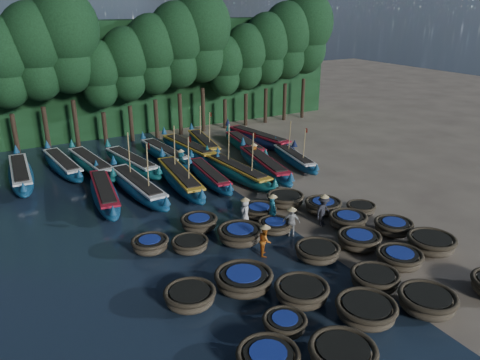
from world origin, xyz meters
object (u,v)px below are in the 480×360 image
coracle_3 (427,302)px  coracle_13 (359,240)px  coracle_7 (375,279)px  long_boat_12 (132,163)px  coracle_8 (399,258)px  long_boat_3 (137,186)px  coracle_16 (240,235)px  fisherman_0 (245,211)px  long_boat_5 (209,176)px  coracle_14 (393,227)px  long_boat_11 (91,164)px  fisherman_2 (265,239)px  coracle_5 (285,324)px  coracle_2 (366,310)px  long_boat_6 (238,172)px  coracle_23 (285,199)px  long_boat_7 (264,165)px  fisherman_3 (324,210)px  coracle_10 (190,297)px  coracle_19 (361,209)px  coracle_21 (199,223)px  long_boat_15 (204,143)px  long_boat_17 (258,139)px  coracle_15 (190,244)px  long_boat_16 (245,145)px  coracle_20 (150,244)px  long_boat_13 (165,153)px  fisherman_1 (272,209)px  long_boat_10 (63,165)px  coracle_6 (302,292)px  coracle_9 (431,243)px  fisherman_5 (181,161)px  long_boat_14 (189,149)px  long_boat_4 (180,179)px  coracle_22 (259,211)px  fisherman_4 (291,221)px  coracle_18 (348,220)px  coracle_12 (317,252)px  long_boat_2 (105,193)px  long_boat_8 (294,158)px  coracle_0 (268,359)px  coracle_11 (244,280)px  coracle_24 (323,206)px

coracle_3 → coracle_13: size_ratio=1.15×
coracle_7 → long_boat_12: long_boat_12 is taller
coracle_8 → long_boat_3: bearing=118.8°
coracle_3 → coracle_16: (-3.58, 8.48, 0.00)m
fisherman_0 → long_boat_5: bearing=-167.7°
coracle_14 → long_boat_11: bearing=122.9°
fisherman_0 → fisherman_2: 3.29m
coracle_5 → coracle_16: 7.02m
coracle_2 → long_boat_6: size_ratio=0.28×
coracle_23 → long_boat_7: 5.98m
long_boat_11 → fisherman_3: fisherman_3 is taller
coracle_16 → coracle_10: bearing=-140.5°
long_boat_6 → coracle_19: bearing=-72.7°
coracle_21 → coracle_14: bearing=-31.9°
long_boat_15 → long_boat_17: 4.72m
coracle_15 → long_boat_16: (10.56, 12.88, 0.18)m
coracle_20 → long_boat_12: 12.48m
long_boat_13 → fisherman_1: fisherman_1 is taller
coracle_5 → long_boat_10: size_ratio=0.20×
coracle_6 → coracle_9: bearing=1.4°
coracle_2 → long_boat_16: (6.90, 21.08, 0.09)m
coracle_5 → fisherman_5: bearing=79.0°
long_boat_12 → long_boat_17: bearing=-5.6°
coracle_13 → long_boat_14: (-1.34, 17.78, 0.15)m
coracle_20 → coracle_21: (3.04, 0.95, 0.03)m
coracle_6 → long_boat_17: 22.26m
coracle_13 → long_boat_10: (-10.68, 18.77, 0.12)m
coracle_16 → fisherman_5: (1.57, 11.30, 0.36)m
long_boat_4 → long_boat_16: long_boat_4 is taller
coracle_22 → fisherman_4: 2.75m
coracle_16 → long_boat_7: 10.61m
fisherman_4 → coracle_18: bearing=23.8°
coracle_9 → coracle_13: coracle_9 is taller
long_boat_5 → fisherman_4: bearing=-82.8°
coracle_12 → coracle_10: bearing=-177.0°
coracle_21 → fisherman_2: fisherman_2 is taller
long_boat_6 → fisherman_3: bearing=-90.4°
coracle_20 → long_boat_11: 13.27m
long_boat_13 → long_boat_16: size_ratio=1.02×
fisherman_5 → long_boat_2: bearing=114.9°
long_boat_15 → coracle_6: bearing=-95.7°
long_boat_8 → long_boat_15: (-4.27, 6.77, 0.05)m
long_boat_5 → long_boat_7: 4.27m
long_boat_2 → long_boat_14: long_boat_14 is taller
long_boat_5 → long_boat_2: bearing=-177.1°
coracle_0 → long_boat_15: bearing=69.5°
coracle_16 → long_boat_15: long_boat_15 is taller
coracle_2 → fisherman_4: (1.60, 7.15, 0.39)m
coracle_11 → coracle_24: coracle_11 is taller
coracle_19 → long_boat_4: (-7.34, 9.04, 0.23)m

